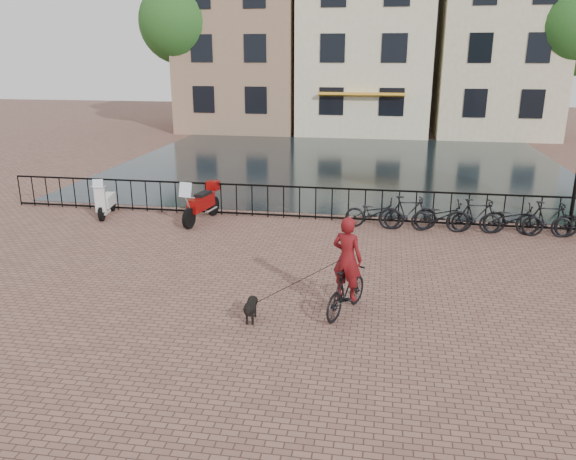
% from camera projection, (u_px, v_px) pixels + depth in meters
% --- Properties ---
extents(ground, '(100.00, 100.00, 0.00)m').
position_uv_depth(ground, '(259.00, 346.00, 9.79)').
color(ground, brown).
rests_on(ground, ground).
extents(canal_water, '(20.00, 20.00, 0.00)m').
position_uv_depth(canal_water, '(340.00, 164.00, 26.05)').
color(canal_water, black).
rests_on(canal_water, ground).
extents(railing, '(20.00, 0.05, 1.02)m').
position_uv_depth(railing, '(316.00, 203.00, 17.16)').
color(railing, black).
rests_on(railing, ground).
extents(canal_house_left, '(7.50, 9.00, 12.80)m').
position_uv_depth(canal_house_left, '(246.00, 30.00, 37.29)').
color(canal_house_left, '#8C6E51').
rests_on(canal_house_left, ground).
extents(canal_house_mid, '(8.00, 9.50, 11.80)m').
position_uv_depth(canal_house_mid, '(367.00, 37.00, 36.14)').
color(canal_house_mid, beige).
rests_on(canal_house_mid, ground).
extents(canal_house_right, '(7.00, 9.00, 13.30)m').
position_uv_depth(canal_house_right, '(498.00, 24.00, 34.62)').
color(canal_house_right, tan).
rests_on(canal_house_right, ground).
extents(tree_far_left, '(5.04, 5.04, 9.27)m').
position_uv_depth(tree_far_left, '(180.00, 23.00, 34.94)').
color(tree_far_left, black).
rests_on(tree_far_left, ground).
extents(tree_far_right, '(4.76, 4.76, 8.76)m').
position_uv_depth(tree_far_right, '(572.00, 26.00, 31.32)').
color(tree_far_right, black).
rests_on(tree_far_right, ground).
extents(cyclist, '(1.08, 1.74, 2.30)m').
position_uv_depth(cyclist, '(347.00, 272.00, 10.78)').
color(cyclist, black).
rests_on(cyclist, ground).
extents(dog, '(0.29, 0.74, 0.49)m').
position_uv_depth(dog, '(251.00, 309.00, 10.67)').
color(dog, black).
rests_on(dog, ground).
extents(motorcycle, '(0.82, 2.04, 1.42)m').
position_uv_depth(motorcycle, '(201.00, 199.00, 16.87)').
color(motorcycle, '#970B0A').
rests_on(motorcycle, ground).
extents(scooter, '(0.67, 1.49, 1.34)m').
position_uv_depth(scooter, '(106.00, 195.00, 17.49)').
color(scooter, silver).
rests_on(scooter, ground).
extents(parked_bike_0, '(1.75, 0.71, 0.90)m').
position_uv_depth(parked_bike_0, '(375.00, 213.00, 16.32)').
color(parked_bike_0, black).
rests_on(parked_bike_0, ground).
extents(parked_bike_1, '(1.70, 0.64, 1.00)m').
position_uv_depth(parked_bike_1, '(408.00, 213.00, 16.15)').
color(parked_bike_1, black).
rests_on(parked_bike_1, ground).
extents(parked_bike_2, '(1.76, 0.74, 0.90)m').
position_uv_depth(parked_bike_2, '(442.00, 216.00, 16.01)').
color(parked_bike_2, black).
rests_on(parked_bike_2, ground).
extents(parked_bike_3, '(1.70, 0.61, 1.00)m').
position_uv_depth(parked_bike_3, '(476.00, 216.00, 15.84)').
color(parked_bike_3, black).
rests_on(parked_bike_3, ground).
extents(parked_bike_4, '(1.74, 0.67, 0.90)m').
position_uv_depth(parked_bike_4, '(511.00, 219.00, 15.70)').
color(parked_bike_4, black).
rests_on(parked_bike_4, ground).
extents(parked_bike_5, '(1.67, 0.48, 1.00)m').
position_uv_depth(parked_bike_5, '(548.00, 219.00, 15.54)').
color(parked_bike_5, black).
rests_on(parked_bike_5, ground).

